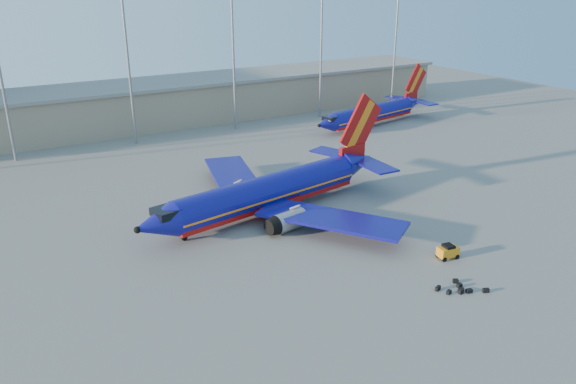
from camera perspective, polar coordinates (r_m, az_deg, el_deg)
name	(u,v)px	position (r m, az deg, el deg)	size (l,w,h in m)	color
ground	(291,229)	(67.27, 0.35, -3.76)	(220.00, 220.00, 0.00)	slate
terminal_building	(188,99)	(120.21, -10.09, 9.26)	(122.00, 16.00, 8.50)	gray
light_mast_row	(182,40)	(105.36, -10.71, 14.89)	(101.60, 1.60, 28.65)	gray
aircraft_main	(273,191)	(71.18, -1.51, 0.12)	(38.73, 36.96, 13.19)	navy
aircraft_second	(374,112)	(115.70, 8.76, 7.99)	(32.44, 13.61, 11.09)	navy
baggage_tug	(448,251)	(62.60, 15.94, -5.80)	(2.35, 1.61, 1.57)	orange
luggage_pile	(460,289)	(57.16, 17.10, -9.36)	(4.35, 3.34, 0.47)	black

